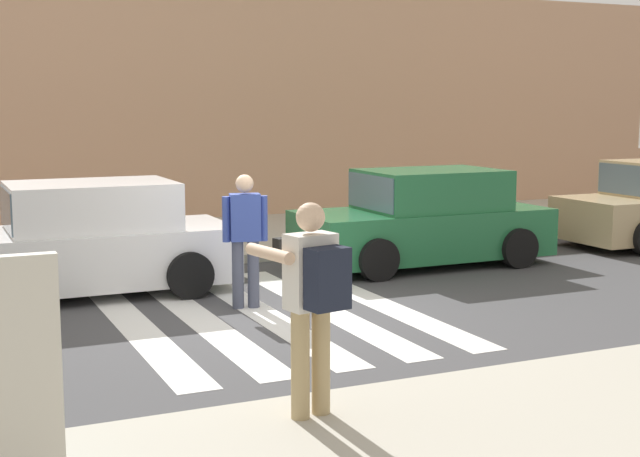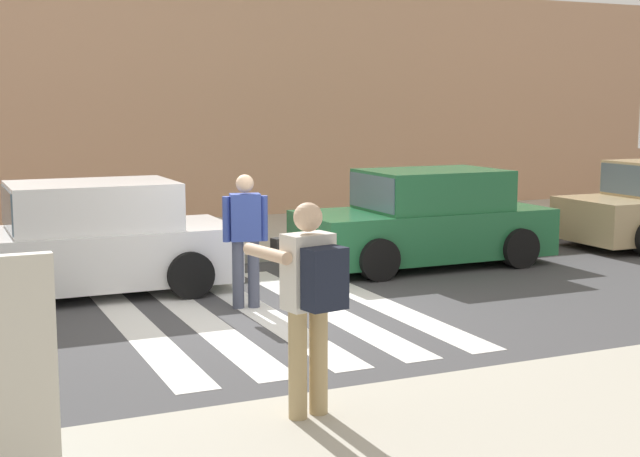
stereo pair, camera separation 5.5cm
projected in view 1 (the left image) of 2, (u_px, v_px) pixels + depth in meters
ground_plane at (269, 317)px, 10.97m from camera, size 120.00×120.00×0.00m
sidewalk_far at (151, 242)px, 16.37m from camera, size 60.00×4.80×0.14m
building_facade_far at (101, 105)px, 19.99m from camera, size 56.00×4.00×5.13m
crosswalk_stripe_0 at (136, 327)px, 10.50m from camera, size 0.44×5.20×0.01m
crosswalk_stripe_1 at (202, 320)px, 10.83m from camera, size 0.44×5.20×0.01m
crosswalk_stripe_2 at (263, 314)px, 11.15m from camera, size 0.44×5.20×0.01m
crosswalk_stripe_3 at (321, 308)px, 11.48m from camera, size 0.44×5.20×0.01m
crosswalk_stripe_4 at (376, 302)px, 11.81m from camera, size 0.44×5.20×0.01m
photographer_with_backpack at (312, 291)px, 6.99m from camera, size 0.68×0.91×1.72m
pedestrian_crossing at (245, 233)px, 11.35m from camera, size 0.57×0.32×1.72m
parked_car_white at (85, 242)px, 12.20m from camera, size 4.10×1.92×1.55m
parked_car_green at (425, 221)px, 14.42m from camera, size 4.10×1.92×1.55m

